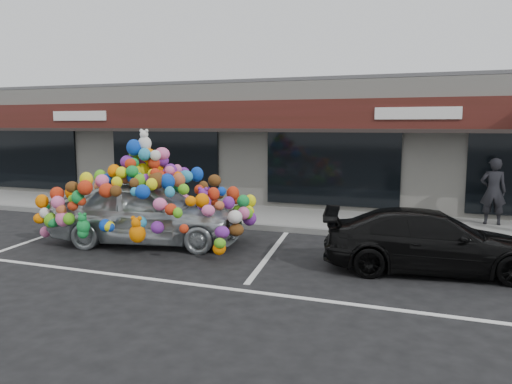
% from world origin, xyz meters
% --- Properties ---
extents(ground, '(90.00, 90.00, 0.00)m').
position_xyz_m(ground, '(0.00, 0.00, 0.00)').
color(ground, black).
rests_on(ground, ground).
extents(shop_building, '(24.00, 7.20, 4.31)m').
position_xyz_m(shop_building, '(0.00, 8.44, 2.16)').
color(shop_building, beige).
rests_on(shop_building, ground).
extents(sidewalk, '(26.00, 3.00, 0.15)m').
position_xyz_m(sidewalk, '(0.00, 4.00, 0.07)').
color(sidewalk, gray).
rests_on(sidewalk, ground).
extents(kerb, '(26.00, 0.18, 0.16)m').
position_xyz_m(kerb, '(0.00, 2.50, 0.07)').
color(kerb, slate).
rests_on(kerb, ground).
extents(parking_stripe_left, '(0.73, 4.37, 0.01)m').
position_xyz_m(parking_stripe_left, '(-3.20, 0.20, 0.00)').
color(parking_stripe_left, silver).
rests_on(parking_stripe_left, ground).
extents(parking_stripe_mid, '(0.73, 4.37, 0.01)m').
position_xyz_m(parking_stripe_mid, '(2.80, 0.20, 0.00)').
color(parking_stripe_mid, silver).
rests_on(parking_stripe_mid, ground).
extents(lane_line, '(14.00, 0.12, 0.01)m').
position_xyz_m(lane_line, '(2.00, -2.30, 0.00)').
color(lane_line, silver).
rests_on(lane_line, ground).
extents(toy_car, '(3.23, 5.07, 2.77)m').
position_xyz_m(toy_car, '(-0.23, 0.08, 0.94)').
color(toy_car, '#9FA5A9').
rests_on(toy_car, ground).
extents(black_sedan, '(2.30, 4.31, 1.19)m').
position_xyz_m(black_sedan, '(6.12, 0.06, 0.59)').
color(black_sedan, black).
rests_on(black_sedan, ground).
extents(pedestrian_a, '(0.67, 0.45, 1.80)m').
position_xyz_m(pedestrian_a, '(7.56, 4.71, 1.05)').
color(pedestrian_a, black).
rests_on(pedestrian_a, sidewalk).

